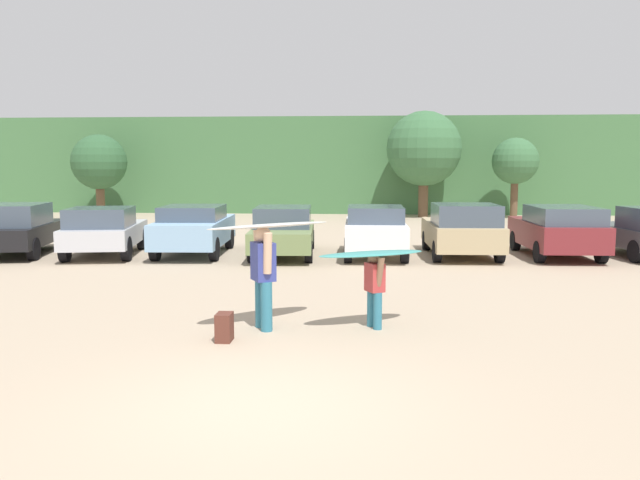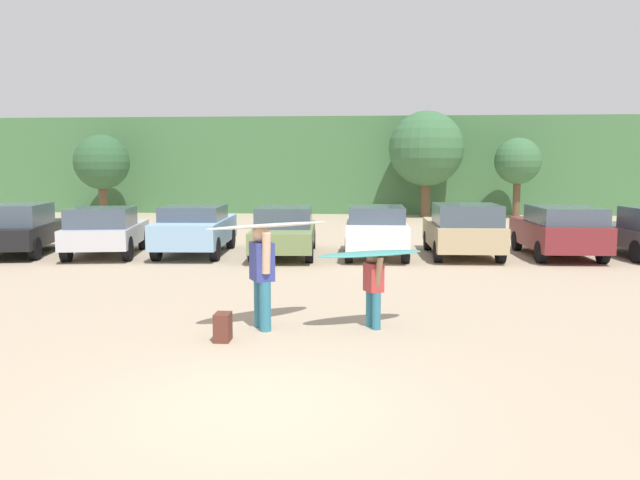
{
  "view_description": "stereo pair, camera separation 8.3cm",
  "coord_description": "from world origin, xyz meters",
  "px_view_note": "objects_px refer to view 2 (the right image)",
  "views": [
    {
      "loc": [
        1.24,
        -7.22,
        2.79
      ],
      "look_at": [
        0.14,
        7.2,
        1.09
      ],
      "focal_mm": 36.64,
      "sensor_mm": 36.0,
      "label": 1
    },
    {
      "loc": [
        1.32,
        -7.21,
        2.79
      ],
      "look_at": [
        0.14,
        7.2,
        1.09
      ],
      "focal_mm": 36.64,
      "sensor_mm": 36.0,
      "label": 2
    }
  ],
  "objects_px": {
    "backpack_dropped": "(223,327)",
    "surfboard_white": "(269,226)",
    "parked_car_sky_blue": "(195,228)",
    "parked_car_silver": "(105,230)",
    "surfboard_teal": "(371,254)",
    "parked_car_white": "(376,230)",
    "parked_car_olive_green": "(284,230)",
    "parked_car_black": "(20,228)",
    "parked_car_tan": "(463,230)",
    "parked_car_maroon": "(559,230)",
    "person_child": "(373,285)",
    "person_adult": "(262,271)"
  },
  "relations": [
    {
      "from": "parked_car_white",
      "to": "person_adult",
      "type": "bearing_deg",
      "value": 166.4
    },
    {
      "from": "parked_car_black",
      "to": "parked_car_olive_green",
      "type": "height_order",
      "value": "parked_car_black"
    },
    {
      "from": "parked_car_olive_green",
      "to": "surfboard_teal",
      "type": "relative_size",
      "value": 2.45
    },
    {
      "from": "backpack_dropped",
      "to": "surfboard_white",
      "type": "bearing_deg",
      "value": 56.92
    },
    {
      "from": "person_child",
      "to": "parked_car_tan",
      "type": "bearing_deg",
      "value": -134.56
    },
    {
      "from": "person_adult",
      "to": "backpack_dropped",
      "type": "xyz_separation_m",
      "value": [
        -0.5,
        -0.81,
        -0.76
      ]
    },
    {
      "from": "parked_car_olive_green",
      "to": "surfboard_white",
      "type": "xyz_separation_m",
      "value": [
        0.94,
        -8.78,
        0.99
      ]
    },
    {
      "from": "parked_car_olive_green",
      "to": "parked_car_white",
      "type": "height_order",
      "value": "parked_car_white"
    },
    {
      "from": "person_adult",
      "to": "surfboard_teal",
      "type": "bearing_deg",
      "value": 157.36
    },
    {
      "from": "parked_car_sky_blue",
      "to": "backpack_dropped",
      "type": "xyz_separation_m",
      "value": [
        3.1,
        -9.67,
        -0.58
      ]
    },
    {
      "from": "parked_car_black",
      "to": "parked_car_maroon",
      "type": "xyz_separation_m",
      "value": [
        16.3,
        0.78,
        0.01
      ]
    },
    {
      "from": "parked_car_silver",
      "to": "parked_car_maroon",
      "type": "relative_size",
      "value": 1.02
    },
    {
      "from": "person_child",
      "to": "person_adult",
      "type": "bearing_deg",
      "value": -20.67
    },
    {
      "from": "parked_car_white",
      "to": "person_adult",
      "type": "height_order",
      "value": "person_adult"
    },
    {
      "from": "parked_car_sky_blue",
      "to": "parked_car_maroon",
      "type": "distance_m",
      "value": 10.97
    },
    {
      "from": "parked_car_olive_green",
      "to": "person_adult",
      "type": "height_order",
      "value": "person_adult"
    },
    {
      "from": "person_adult",
      "to": "parked_car_maroon",
      "type": "bearing_deg",
      "value": -156.54
    },
    {
      "from": "parked_car_sky_blue",
      "to": "parked_car_white",
      "type": "height_order",
      "value": "parked_car_white"
    },
    {
      "from": "person_adult",
      "to": "parked_car_silver",
      "type": "bearing_deg",
      "value": -80.71
    },
    {
      "from": "parked_car_maroon",
      "to": "person_adult",
      "type": "bearing_deg",
      "value": 139.09
    },
    {
      "from": "parked_car_olive_green",
      "to": "surfboard_white",
      "type": "height_order",
      "value": "surfboard_white"
    },
    {
      "from": "parked_car_white",
      "to": "parked_car_tan",
      "type": "bearing_deg",
      "value": -88.64
    },
    {
      "from": "parked_car_maroon",
      "to": "person_child",
      "type": "height_order",
      "value": "parked_car_maroon"
    },
    {
      "from": "parked_car_white",
      "to": "person_adult",
      "type": "xyz_separation_m",
      "value": [
        -1.95,
        -8.82,
        0.18
      ]
    },
    {
      "from": "parked_car_sky_blue",
      "to": "person_child",
      "type": "height_order",
      "value": "parked_car_sky_blue"
    },
    {
      "from": "backpack_dropped",
      "to": "person_child",
      "type": "bearing_deg",
      "value": 23.57
    },
    {
      "from": "parked_car_black",
      "to": "parked_car_tan",
      "type": "distance_m",
      "value": 13.47
    },
    {
      "from": "parked_car_black",
      "to": "parked_car_maroon",
      "type": "height_order",
      "value": "parked_car_black"
    },
    {
      "from": "parked_car_maroon",
      "to": "person_adult",
      "type": "height_order",
      "value": "person_adult"
    },
    {
      "from": "parked_car_silver",
      "to": "parked_car_sky_blue",
      "type": "distance_m",
      "value": 2.67
    },
    {
      "from": "parked_car_sky_blue",
      "to": "parked_car_white",
      "type": "bearing_deg",
      "value": -93.79
    },
    {
      "from": "parked_car_sky_blue",
      "to": "parked_car_tan",
      "type": "xyz_separation_m",
      "value": [
        8.13,
        0.07,
        0.01
      ]
    },
    {
      "from": "parked_car_white",
      "to": "backpack_dropped",
      "type": "bearing_deg",
      "value": 164.61
    },
    {
      "from": "parked_car_silver",
      "to": "parked_car_olive_green",
      "type": "bearing_deg",
      "value": -93.59
    },
    {
      "from": "parked_car_black",
      "to": "surfboard_teal",
      "type": "height_order",
      "value": "parked_car_black"
    },
    {
      "from": "parked_car_tan",
      "to": "parked_car_maroon",
      "type": "distance_m",
      "value": 2.85
    },
    {
      "from": "backpack_dropped",
      "to": "parked_car_tan",
      "type": "bearing_deg",
      "value": 62.69
    },
    {
      "from": "parked_car_maroon",
      "to": "surfboard_white",
      "type": "distance_m",
      "value": 11.6
    },
    {
      "from": "surfboard_teal",
      "to": "parked_car_black",
      "type": "bearing_deg",
      "value": -64.2
    },
    {
      "from": "person_adult",
      "to": "backpack_dropped",
      "type": "relative_size",
      "value": 3.88
    },
    {
      "from": "parked_car_white",
      "to": "surfboard_white",
      "type": "bearing_deg",
      "value": 166.88
    },
    {
      "from": "parked_car_olive_green",
      "to": "parked_car_maroon",
      "type": "relative_size",
      "value": 1.16
    },
    {
      "from": "parked_car_maroon",
      "to": "surfboard_teal",
      "type": "distance_m",
      "value": 10.54
    },
    {
      "from": "parked_car_silver",
      "to": "parked_car_olive_green",
      "type": "height_order",
      "value": "parked_car_silver"
    },
    {
      "from": "parked_car_black",
      "to": "parked_car_sky_blue",
      "type": "height_order",
      "value": "parked_car_black"
    },
    {
      "from": "person_adult",
      "to": "parked_car_sky_blue",
      "type": "bearing_deg",
      "value": -95.46
    },
    {
      "from": "parked_car_silver",
      "to": "surfboard_teal",
      "type": "relative_size",
      "value": 2.16
    },
    {
      "from": "parked_car_maroon",
      "to": "surfboard_white",
      "type": "xyz_separation_m",
      "value": [
        -7.27,
        -8.99,
        0.93
      ]
    },
    {
      "from": "parked_car_tan",
      "to": "surfboard_teal",
      "type": "distance_m",
      "value": 9.2
    },
    {
      "from": "parked_car_sky_blue",
      "to": "surfboard_white",
      "type": "distance_m",
      "value": 9.54
    }
  ]
}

